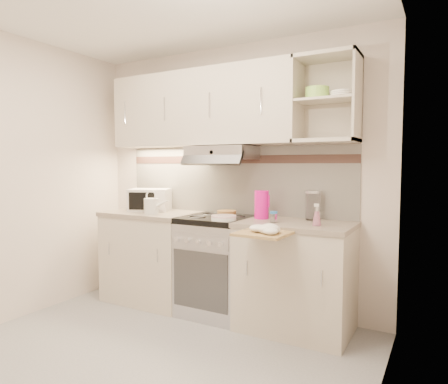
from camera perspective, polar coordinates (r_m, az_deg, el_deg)
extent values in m
plane|color=#9B9B9E|center=(3.04, -12.36, -22.98)|extent=(3.00, 3.00, 0.00)
cube|color=beige|center=(3.87, 1.23, 2.14)|extent=(3.00, 0.04, 2.50)
cube|color=beige|center=(2.05, 20.32, 0.24)|extent=(0.04, 2.80, 2.50)
cube|color=silver|center=(3.87, 1.17, 1.69)|extent=(2.40, 0.02, 0.64)
cube|color=#3B2520|center=(3.85, 1.11, 4.66)|extent=(2.40, 0.01, 0.08)
cube|color=beige|center=(3.88, -3.29, 11.76)|extent=(1.90, 0.34, 0.70)
cube|color=beige|center=(3.40, 14.48, 12.74)|extent=(0.50, 0.34, 0.70)
cylinder|color=#9BDC54|center=(3.43, 13.17, 13.54)|extent=(0.19, 0.19, 0.10)
cylinder|color=white|center=(3.38, 16.51, 13.25)|extent=(0.18, 0.18, 0.06)
cube|color=#B7B7BC|center=(3.70, -0.23, 5.62)|extent=(0.60, 0.40, 0.12)
cube|color=beige|center=(4.15, -10.11, -9.25)|extent=(0.90, 0.60, 0.86)
cube|color=gray|center=(4.07, -10.19, -3.06)|extent=(0.92, 0.62, 0.04)
cube|color=beige|center=(3.43, 10.17, -12.08)|extent=(0.90, 0.60, 0.86)
cube|color=gray|center=(3.33, 10.26, -4.62)|extent=(0.92, 0.62, 0.04)
cube|color=#B7B7BC|center=(3.73, -0.99, -10.76)|extent=(0.60, 0.58, 0.85)
cube|color=black|center=(3.64, -1.00, -3.90)|extent=(0.60, 0.60, 0.05)
cube|color=silver|center=(4.15, -10.53, -1.09)|extent=(0.48, 0.43, 0.22)
cube|color=black|center=(4.04, -11.85, -1.25)|extent=(0.24, 0.12, 0.17)
cylinder|color=silver|center=(3.88, -10.36, -2.00)|extent=(0.14, 0.14, 0.15)
cone|color=silver|center=(3.81, -9.08, -1.77)|extent=(0.19, 0.05, 0.12)
torus|color=silver|center=(3.87, -10.38, -0.60)|extent=(0.12, 0.02, 0.12)
cylinder|color=white|center=(3.40, -0.04, -3.93)|extent=(0.22, 0.22, 0.01)
cylinder|color=white|center=(3.40, -0.04, -3.70)|extent=(0.22, 0.22, 0.01)
cylinder|color=white|center=(3.40, -0.04, -3.47)|extent=(0.22, 0.22, 0.01)
cube|color=silver|center=(3.39, -0.04, -3.32)|extent=(0.14, 0.06, 0.01)
cylinder|color=#9D6E39|center=(3.72, 0.39, -3.00)|extent=(0.18, 0.18, 0.04)
cylinder|color=#DC0A8C|center=(3.49, 5.39, -1.79)|extent=(0.12, 0.12, 0.25)
cube|color=#DC0A8C|center=(3.48, 6.41, -1.30)|extent=(0.02, 0.03, 0.10)
cylinder|color=white|center=(3.48, 12.58, -2.05)|extent=(0.13, 0.13, 0.23)
cylinder|color=#B7B7BC|center=(3.47, 12.61, 0.02)|extent=(0.13, 0.13, 0.02)
cylinder|color=silver|center=(3.29, 7.11, -3.71)|extent=(0.06, 0.06, 0.07)
cylinder|color=#2261AE|center=(3.28, 7.11, -2.92)|extent=(0.06, 0.06, 0.02)
cone|color=#FF9DC9|center=(3.17, 13.12, -3.70)|extent=(0.07, 0.07, 0.11)
cube|color=#A9914B|center=(2.93, 5.54, -5.94)|extent=(0.38, 0.34, 0.02)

